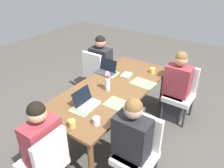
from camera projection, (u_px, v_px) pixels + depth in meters
ground_plane at (112, 125)px, 3.67m from camera, size 10.00×10.00×0.00m
dining_table at (112, 91)px, 3.34m from camera, size 2.21×0.98×0.73m
chair_far_left_near at (181, 91)px, 3.66m from camera, size 0.44×0.44×0.90m
person_far_left_near at (176, 90)px, 3.63m from camera, size 0.36×0.40×1.19m
chair_head_right_left_mid at (46, 161)px, 2.39m from camera, size 0.44×0.44×0.90m
person_head_right_left_mid at (45, 153)px, 2.46m from camera, size 0.40×0.36×1.19m
chair_near_left_far at (96, 71)px, 4.31m from camera, size 0.44×0.44×0.90m
person_near_left_far at (101, 69)px, 4.32m from camera, size 0.36×0.40×1.19m
chair_far_right_near at (139, 148)px, 2.55m from camera, size 0.44×0.44×0.90m
person_far_right_near at (131, 148)px, 2.51m from camera, size 0.36×0.40×1.19m
flower_vase at (108, 80)px, 3.15m from camera, size 0.11×0.07×0.30m
placemat_far_left_near at (143, 83)px, 3.40m from camera, size 0.28×0.37×0.00m
placemat_head_right_left_mid at (85, 107)px, 2.86m from camera, size 0.37×0.28×0.00m
placemat_near_left_far at (107, 73)px, 3.71m from camera, size 0.28×0.38×0.00m
placemat_far_right_near at (119, 104)px, 2.91m from camera, size 0.26×0.36×0.00m
laptop_near_left_far at (106, 70)px, 3.70m from camera, size 0.22×0.32×0.21m
laptop_head_right_left_mid at (85, 102)px, 2.88m from camera, size 0.32×0.22×0.21m
coffee_mug_near_left at (153, 71)px, 3.69m from camera, size 0.09×0.09×0.08m
coffee_mug_near_right at (72, 124)px, 2.50m from camera, size 0.08×0.08×0.09m
coffee_mug_centre_left at (96, 121)px, 2.54m from camera, size 0.09×0.09×0.09m
book_red_cover at (127, 75)px, 3.59m from camera, size 0.21×0.16×0.04m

